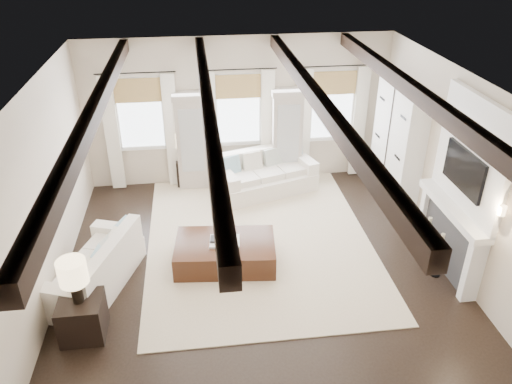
{
  "coord_description": "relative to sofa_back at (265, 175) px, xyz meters",
  "views": [
    {
      "loc": [
        -0.92,
        -6.39,
        5.25
      ],
      "look_at": [
        0.03,
        0.98,
        1.15
      ],
      "focal_mm": 35.0,
      "sensor_mm": 36.0,
      "label": 1
    }
  ],
  "objects": [
    {
      "name": "book_lower",
      "position": [
        -1.16,
        -2.51,
        0.14
      ],
      "size": [
        0.28,
        0.22,
        0.04
      ],
      "primitive_type": "cube",
      "rotation": [
        0.0,
        0.0,
        -0.1
      ],
      "color": "#262628",
      "rests_on": "tray"
    },
    {
      "name": "lamp_front",
      "position": [
        -3.17,
        -3.93,
        0.71
      ],
      "size": [
        0.39,
        0.39,
        0.68
      ],
      "color": "black",
      "rests_on": "side_table_front"
    },
    {
      "name": "candlestick_far",
      "position": [
        2.4,
        -2.82,
        -0.01
      ],
      "size": [
        0.17,
        0.17,
        0.83
      ],
      "color": "black",
      "rests_on": "ground"
    },
    {
      "name": "candlestick_near",
      "position": [
        2.4,
        -3.3,
        -0.02
      ],
      "size": [
        0.17,
        0.17,
        0.82
      ],
      "color": "black",
      "rests_on": "ground"
    },
    {
      "name": "side_table_front",
      "position": [
        -3.17,
        -3.93,
        -0.06
      ],
      "size": [
        0.6,
        0.6,
        0.6
      ],
      "primitive_type": "cube",
      "color": "black",
      "rests_on": "ground"
    },
    {
      "name": "area_rug",
      "position": [
        -0.39,
        -1.92,
        -0.35
      ],
      "size": [
        4.04,
        5.05,
        0.02
      ],
      "primitive_type": "cube",
      "color": "beige",
      "rests_on": "ground"
    },
    {
      "name": "book_upper",
      "position": [
        -1.11,
        -2.49,
        0.18
      ],
      "size": [
        0.24,
        0.19,
        0.03
      ],
      "primitive_type": "cube",
      "rotation": [
        0.0,
        0.0,
        -0.1
      ],
      "color": "beige",
      "rests_on": "book_lower"
    },
    {
      "name": "lamp_back",
      "position": [
        -1.69,
        0.52,
        0.67
      ],
      "size": [
        0.36,
        0.36,
        0.62
      ],
      "color": "black",
      "rests_on": "side_table_back"
    },
    {
      "name": "room_shell",
      "position": [
        0.25,
        -2.22,
        1.53
      ],
      "size": [
        6.54,
        7.54,
        3.22
      ],
      "color": "beige",
      "rests_on": "ground"
    },
    {
      "name": "sofa_left",
      "position": [
        -3.11,
        -2.88,
        -0.01
      ],
      "size": [
        1.48,
        2.14,
        0.84
      ],
      "color": "white",
      "rests_on": "ground"
    },
    {
      "name": "side_table_back",
      "position": [
        -1.69,
        0.52,
        -0.06
      ],
      "size": [
        0.4,
        0.4,
        0.6
      ],
      "primitive_type": "cube",
      "color": "black",
      "rests_on": "ground"
    },
    {
      "name": "tray",
      "position": [
        -1.06,
        -2.54,
        0.1
      ],
      "size": [
        0.53,
        0.43,
        0.04
      ],
      "primitive_type": "cube",
      "rotation": [
        0.0,
        0.0,
        -0.1
      ],
      "color": "white",
      "rests_on": "ottoman"
    },
    {
      "name": "ground",
      "position": [
        -0.5,
        -3.11,
        -0.36
      ],
      "size": [
        7.5,
        7.5,
        0.0
      ],
      "primitive_type": "plane",
      "color": "black",
      "rests_on": "ground"
    },
    {
      "name": "ottoman",
      "position": [
        -1.05,
        -2.54,
        -0.14
      ],
      "size": [
        1.77,
        1.21,
        0.44
      ],
      "primitive_type": "cube",
      "rotation": [
        0.0,
        0.0,
        -0.1
      ],
      "color": "black",
      "rests_on": "ground"
    },
    {
      "name": "sofa_back",
      "position": [
        0.0,
        0.0,
        0.0
      ],
      "size": [
        2.27,
        1.53,
        0.89
      ],
      "color": "white",
      "rests_on": "ground"
    }
  ]
}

